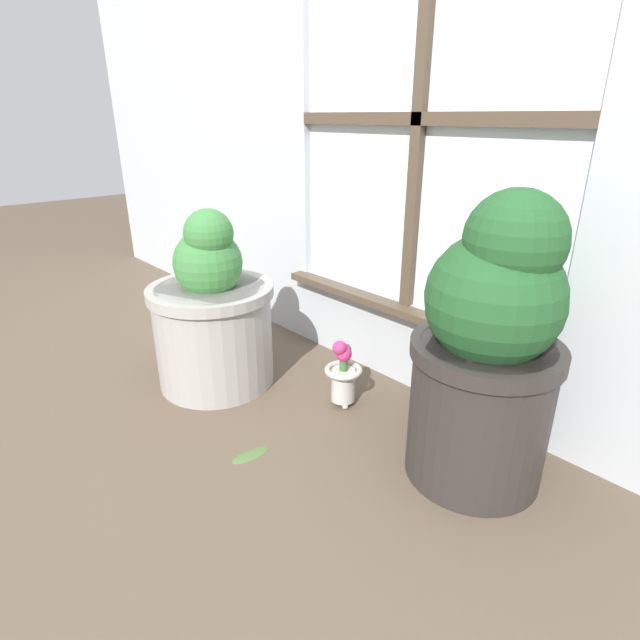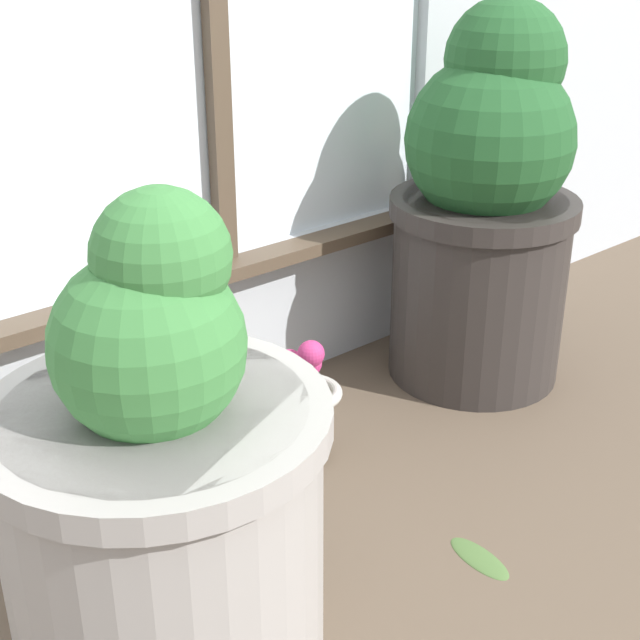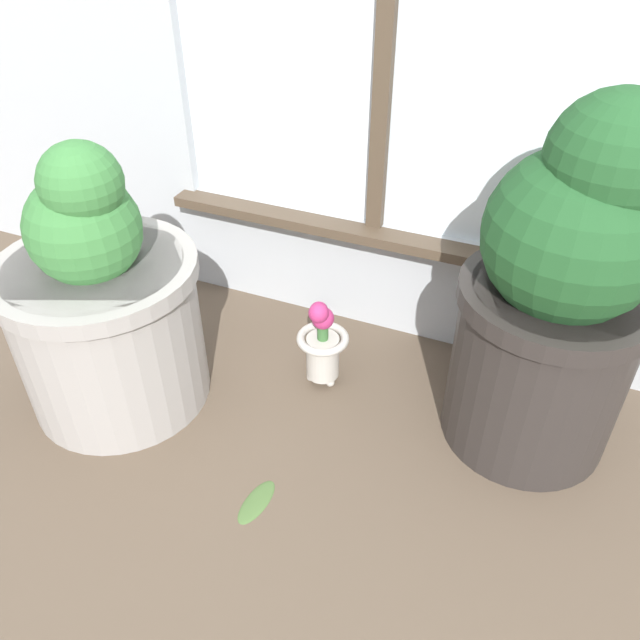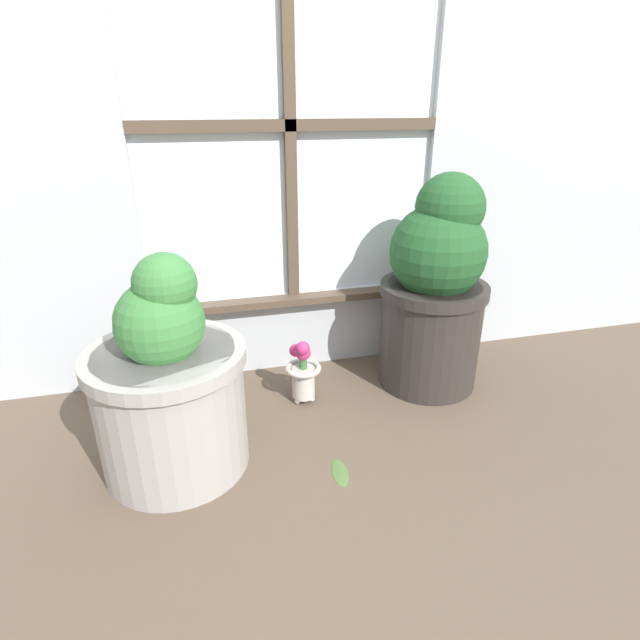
# 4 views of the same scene
# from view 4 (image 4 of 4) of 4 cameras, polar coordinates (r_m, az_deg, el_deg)

# --- Properties ---
(ground_plane) EXTENTS (10.00, 10.00, 0.00)m
(ground_plane) POSITION_cam_4_polar(r_m,az_deg,el_deg) (1.41, 2.28, -16.35)
(ground_plane) COLOR brown
(potted_plant_left) EXTENTS (0.40, 0.40, 0.59)m
(potted_plant_left) POSITION_cam_4_polar(r_m,az_deg,el_deg) (1.34, -16.84, -7.26)
(potted_plant_left) COLOR #9E9993
(potted_plant_left) RESTS_ON ground_plane
(potted_plant_right) EXTENTS (0.35, 0.35, 0.71)m
(potted_plant_right) POSITION_cam_4_polar(r_m,az_deg,el_deg) (1.68, 13.01, 3.40)
(potted_plant_right) COLOR #2D2826
(potted_plant_right) RESTS_ON ground_plane
(flower_vase) EXTENTS (0.12, 0.12, 0.22)m
(flower_vase) POSITION_cam_4_polar(r_m,az_deg,el_deg) (1.61, -1.98, -5.89)
(flower_vase) COLOR #BCB7AD
(flower_vase) RESTS_ON ground_plane
(fallen_leaf) EXTENTS (0.05, 0.11, 0.01)m
(fallen_leaf) POSITION_cam_4_polar(r_m,az_deg,el_deg) (1.39, 2.27, -16.89)
(fallen_leaf) COLOR #476633
(fallen_leaf) RESTS_ON ground_plane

